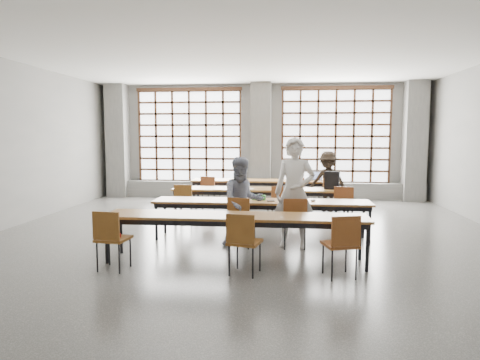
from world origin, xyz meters
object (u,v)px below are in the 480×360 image
Objects in this scene: desk_row_c at (261,204)px; green_box at (259,197)px; chair_back_right at (329,191)px; chair_near_left at (111,234)px; student_back at (328,181)px; mouse at (313,200)px; chair_back_mid at (296,190)px; desk_row_b at (261,191)px; student_female at (243,202)px; backpack at (332,180)px; laptop_front at (292,197)px; desk_row_a at (266,182)px; desk_row_d at (235,219)px; chair_back_left at (210,189)px; chair_mid_left at (185,200)px; chair_front_left at (241,217)px; chair_near_mid at (243,237)px; chair_mid_centre at (279,201)px; chair_mid_right at (344,202)px; chair_front_right at (295,218)px; plastic_bag at (299,175)px; chair_near_right at (342,240)px; student_male at (295,193)px; phone at (271,201)px; laptop_back at (316,178)px; red_pouch at (113,235)px.

green_box is at bearing 122.01° from desk_row_c.
chair_near_left is (-3.58, -5.12, 0.00)m from chair_back_right.
student_back is 15.60× the size of mouse.
desk_row_b is at bearing -124.55° from chair_back_mid.
student_female reaches higher than backpack.
laptop_front is at bearing -108.81° from chair_back_right.
desk_row_a is 5.13m from desk_row_d.
desk_row_b is 2.09m from mouse.
desk_row_a is 1.02m from chair_back_mid.
chair_back_left is 1.86m from chair_mid_left.
chair_near_left reaches higher than green_box.
chair_front_left and chair_near_mid have the same top height.
chair_mid_left reaches higher than desk_row_a.
green_box reaches higher than desk_row_b.
chair_near_left is 3.65m from mouse.
desk_row_a is at bearing 98.79° from chair_mid_centre.
chair_mid_right is (1.67, 1.16, -0.13)m from desk_row_c.
chair_front_right and chair_near_left have the same top height.
plastic_bag is (1.13, 4.18, 0.09)m from student_female.
plastic_bag reaches higher than chair_near_right.
chair_back_right and chair_near_mid have the same top height.
chair_mid_right reaches higher than mouse.
plastic_bag is (0.23, 4.31, 0.34)m from chair_front_right.
chair_mid_centre is 3.08× the size of plastic_bag.
desk_row_b is 2.62× the size of student_back.
chair_back_left is at bearing 119.96° from chair_front_right.
desk_row_c is 4.55× the size of chair_near_mid.
student_male is at bearing 91.85° from chair_front_right.
student_back is at bearing 79.56° from mouse.
chair_back_right reaches higher than desk_row_c.
student_female is 1.06m from laptop_front.
student_female reaches higher than laptop_front.
student_female is at bearing 81.38° from chair_front_left.
chair_near_right is 3.52× the size of green_box.
chair_near_mid is at bearing -64.21° from chair_mid_left.
phone is (1.67, -3.11, 0.20)m from chair_back_left.
desk_row_c is 2.62× the size of student_back.
mouse is at bearing -94.93° from laptop_back.
desk_row_a is at bearing 109.39° from student_male.
chair_back_left reaches higher than red_pouch.
desk_row_a is 2.39m from backpack.
student_female is 6.23× the size of green_box.
student_male is (0.74, 1.61, 0.41)m from chair_near_mid.
desk_row_d is at bearing -112.61° from chair_back_right.
mouse is 0.49× the size of red_pouch.
green_box is 0.87× the size of plastic_bag.
red_pouch is at bearing -101.81° from student_back.
chair_mid_left is 3.39m from chair_mid_right.
chair_near_right is 2.20× the size of backpack.
phone is at bearing -86.19° from desk_row_a.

